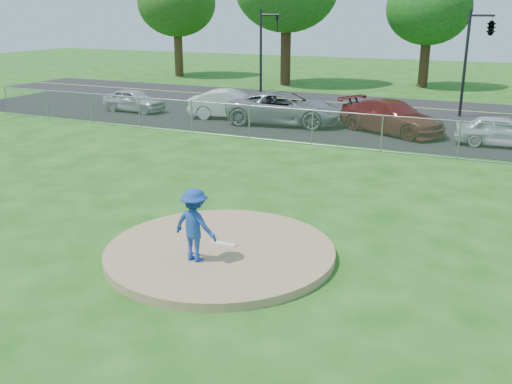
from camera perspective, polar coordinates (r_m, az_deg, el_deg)
ground at (r=22.39m, az=8.70°, el=3.18°), size 120.00×120.00×0.00m
pitchers_mound at (r=13.53m, az=-3.60°, el=-5.97°), size 5.40×5.40×0.20m
pitching_rubber at (r=13.65m, az=-3.21°, el=-5.20°), size 0.60×0.15×0.04m
chain_link_fence at (r=24.11m, az=10.15°, el=5.97°), size 40.00×0.06×1.50m
parking_lot at (r=28.54m, az=12.47°, el=6.10°), size 50.00×8.00×0.01m
street at (r=35.80m, az=15.21°, el=8.18°), size 60.00×7.00×0.01m
traffic_signal_left at (r=36.09m, az=0.84°, el=14.22°), size 1.28×0.20×5.60m
traffic_signal_center at (r=32.93m, az=22.24°, el=14.82°), size 1.42×2.48×5.60m
pitcher at (r=12.61m, az=-6.14°, el=-3.29°), size 1.13×0.73×1.66m
traffic_cone at (r=29.52m, az=-2.08°, el=7.65°), size 0.40×0.40×0.78m
parked_car_silver at (r=33.70m, az=-12.11°, el=8.95°), size 3.80×1.65×1.28m
parked_car_white at (r=30.83m, az=-2.43°, el=8.75°), size 4.81×2.79×1.50m
parked_car_gray at (r=29.19m, az=2.89°, el=8.37°), size 6.14×3.45×1.62m
parked_car_darkred at (r=27.74m, az=13.43°, el=7.33°), size 5.69×4.12×1.53m
parked_car_pearl at (r=26.45m, az=23.36°, el=5.61°), size 3.87×1.77×1.29m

